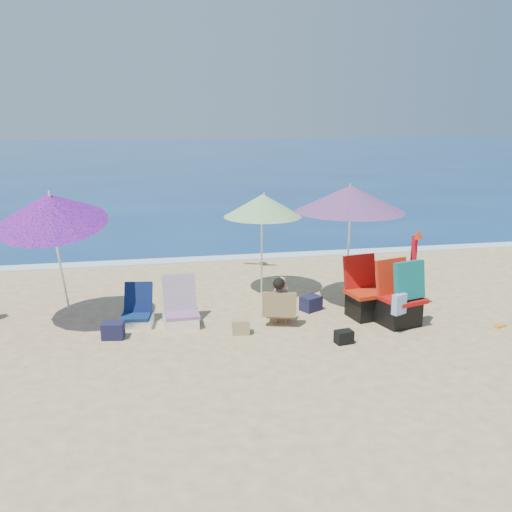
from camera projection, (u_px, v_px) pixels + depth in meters
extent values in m
plane|color=#D8BC84|center=(287.00, 338.00, 8.59)|extent=(120.00, 120.00, 0.00)
cube|color=navy|center=(170.00, 155.00, 51.42)|extent=(120.00, 80.00, 0.12)
cube|color=white|center=(236.00, 258.00, 13.44)|extent=(120.00, 0.50, 0.04)
cylinder|color=white|center=(348.00, 251.00, 9.86)|extent=(0.04, 0.04, 2.07)
cone|color=#D71C56|center=(350.00, 199.00, 9.63)|extent=(2.03, 2.03, 0.46)
cylinder|color=silver|center=(350.00, 187.00, 9.57)|extent=(0.03, 0.03, 0.12)
cylinder|color=white|center=(262.00, 248.00, 10.54)|extent=(0.04, 0.04, 1.83)
cone|color=green|center=(263.00, 205.00, 10.33)|extent=(1.66, 1.66, 0.43)
cylinder|color=white|center=(264.00, 195.00, 10.28)|extent=(0.03, 0.03, 0.12)
cylinder|color=white|center=(60.00, 263.00, 9.13)|extent=(0.14, 0.53, 1.98)
cone|color=#C71C8D|center=(50.00, 209.00, 8.61)|extent=(2.08, 2.14, 0.92)
cylinder|color=white|center=(49.00, 195.00, 8.48)|extent=(0.05, 0.07, 0.14)
cylinder|color=red|center=(413.00, 272.00, 9.85)|extent=(0.13, 0.13, 1.34)
cone|color=#AF250C|center=(418.00, 234.00, 9.53)|extent=(0.18, 0.18, 0.17)
cube|color=#0D254E|center=(136.00, 317.00, 9.05)|extent=(0.52, 0.48, 0.06)
cube|color=#0B1741|center=(138.00, 297.00, 9.23)|extent=(0.50, 0.34, 0.50)
cube|color=white|center=(138.00, 321.00, 9.09)|extent=(0.54, 0.50, 0.15)
cube|color=#F1556B|center=(182.00, 315.00, 9.05)|extent=(0.56, 0.50, 0.07)
cube|color=#E0514F|center=(179.00, 292.00, 9.24)|extent=(0.56, 0.33, 0.59)
cube|color=white|center=(181.00, 321.00, 9.06)|extent=(0.58, 0.52, 0.18)
cube|color=#B5260C|center=(366.00, 293.00, 9.34)|extent=(0.70, 0.65, 0.06)
cube|color=#A9100C|center=(360.00, 272.00, 9.52)|extent=(0.63, 0.28, 0.61)
cube|color=black|center=(367.00, 305.00, 9.44)|extent=(0.67, 0.62, 0.43)
cube|color=#B30F0C|center=(403.00, 300.00, 8.98)|extent=(0.74, 0.69, 0.07)
cube|color=red|center=(392.00, 277.00, 9.17)|extent=(0.64, 0.33, 0.62)
cube|color=black|center=(398.00, 312.00, 9.12)|extent=(0.71, 0.67, 0.44)
cube|color=#097C6C|center=(409.00, 280.00, 8.79)|extent=(0.58, 0.33, 0.62)
cube|color=#8BAEDE|center=(399.00, 304.00, 8.67)|extent=(0.27, 0.20, 0.33)
imported|color=tan|center=(281.00, 300.00, 9.15)|extent=(0.34, 0.26, 0.81)
cube|color=#2E0E68|center=(280.00, 313.00, 9.23)|extent=(0.54, 0.50, 0.05)
cube|color=navy|center=(279.00, 305.00, 8.99)|extent=(0.59, 0.34, 0.41)
sphere|color=black|center=(279.00, 284.00, 8.97)|extent=(0.20, 0.20, 0.20)
cube|color=#181936|center=(113.00, 330.00, 8.55)|extent=(0.36, 0.28, 0.26)
cube|color=black|center=(190.00, 319.00, 9.13)|extent=(0.27, 0.20, 0.20)
cube|color=tan|center=(241.00, 327.00, 8.74)|extent=(0.30, 0.23, 0.24)
cube|color=#191A38|center=(311.00, 303.00, 9.81)|extent=(0.43, 0.39, 0.26)
cube|color=black|center=(344.00, 337.00, 8.37)|extent=(0.29, 0.23, 0.20)
cube|color=orange|center=(500.00, 326.00, 9.05)|extent=(0.23, 0.16, 0.03)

